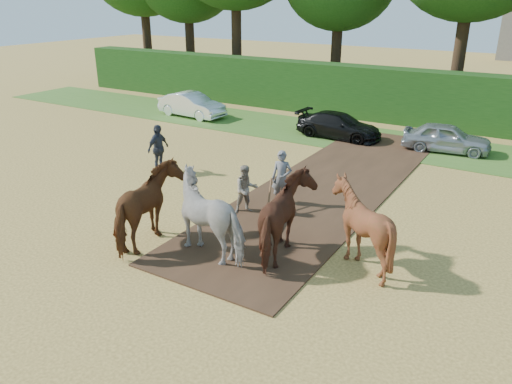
{
  "coord_description": "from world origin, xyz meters",
  "views": [
    {
      "loc": [
        8.35,
        -9.8,
        6.88
      ],
      "look_at": [
        1.21,
        1.94,
        1.4
      ],
      "focal_mm": 35.0,
      "sensor_mm": 36.0,
      "label": 1
    }
  ],
  "objects_px": {
    "spectator_far": "(158,149)",
    "parked_cars": "(443,138)",
    "plough_team": "(252,216)",
    "spectator_near": "(246,189)"
  },
  "relations": [
    {
      "from": "plough_team",
      "to": "parked_cars",
      "type": "bearing_deg",
      "value": 79.25
    },
    {
      "from": "spectator_far",
      "to": "parked_cars",
      "type": "height_order",
      "value": "spectator_far"
    },
    {
      "from": "plough_team",
      "to": "parked_cars",
      "type": "height_order",
      "value": "plough_team"
    },
    {
      "from": "spectator_near",
      "to": "parked_cars",
      "type": "relative_size",
      "value": 0.06
    },
    {
      "from": "spectator_near",
      "to": "parked_cars",
      "type": "bearing_deg",
      "value": 18.58
    },
    {
      "from": "spectator_near",
      "to": "spectator_far",
      "type": "height_order",
      "value": "spectator_far"
    },
    {
      "from": "spectator_near",
      "to": "spectator_far",
      "type": "relative_size",
      "value": 0.84
    },
    {
      "from": "plough_team",
      "to": "spectator_near",
      "type": "bearing_deg",
      "value": 125.84
    },
    {
      "from": "spectator_far",
      "to": "parked_cars",
      "type": "xyz_separation_m",
      "value": [
        9.39,
        8.87,
        -0.33
      ]
    },
    {
      "from": "spectator_far",
      "to": "parked_cars",
      "type": "bearing_deg",
      "value": -46.47
    }
  ]
}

